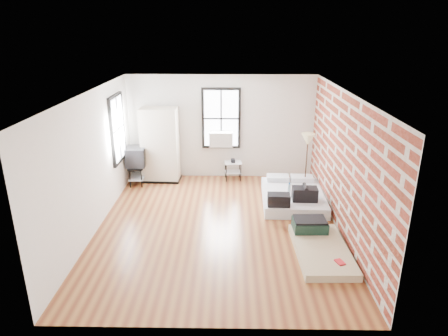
{
  "coord_description": "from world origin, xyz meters",
  "views": [
    {
      "loc": [
        0.26,
        -7.49,
        3.99
      ],
      "look_at": [
        0.12,
        0.3,
        1.2
      ],
      "focal_mm": 32.0,
      "sensor_mm": 36.0,
      "label": 1
    }
  ],
  "objects_px": {
    "mattress_bare": "(319,244)",
    "floor_lamp": "(308,143)",
    "tv_stand": "(136,158)",
    "side_table": "(233,166)",
    "wardrobe": "(160,145)",
    "mattress_main": "(293,196)"
  },
  "relations": [
    {
      "from": "wardrobe",
      "to": "tv_stand",
      "type": "bearing_deg",
      "value": -154.49
    },
    {
      "from": "side_table",
      "to": "floor_lamp",
      "type": "bearing_deg",
      "value": -22.73
    },
    {
      "from": "mattress_main",
      "to": "floor_lamp",
      "type": "distance_m",
      "value": 1.38
    },
    {
      "from": "mattress_main",
      "to": "floor_lamp",
      "type": "xyz_separation_m",
      "value": [
        0.41,
        0.71,
        1.11
      ]
    },
    {
      "from": "mattress_bare",
      "to": "mattress_main",
      "type": "bearing_deg",
      "value": 93.55
    },
    {
      "from": "tv_stand",
      "to": "side_table",
      "type": "bearing_deg",
      "value": 3.7
    },
    {
      "from": "mattress_bare",
      "to": "floor_lamp",
      "type": "xyz_separation_m",
      "value": [
        0.23,
        2.83,
        1.17
      ]
    },
    {
      "from": "mattress_bare",
      "to": "side_table",
      "type": "bearing_deg",
      "value": 112.68
    },
    {
      "from": "mattress_bare",
      "to": "floor_lamp",
      "type": "relative_size",
      "value": 1.2
    },
    {
      "from": "mattress_bare",
      "to": "side_table",
      "type": "height_order",
      "value": "side_table"
    },
    {
      "from": "wardrobe",
      "to": "tv_stand",
      "type": "height_order",
      "value": "wardrobe"
    },
    {
      "from": "wardrobe",
      "to": "side_table",
      "type": "distance_m",
      "value": 2.03
    },
    {
      "from": "mattress_main",
      "to": "side_table",
      "type": "relative_size",
      "value": 3.35
    },
    {
      "from": "mattress_bare",
      "to": "floor_lamp",
      "type": "height_order",
      "value": "floor_lamp"
    },
    {
      "from": "mattress_bare",
      "to": "wardrobe",
      "type": "relative_size",
      "value": 0.91
    },
    {
      "from": "mattress_main",
      "to": "floor_lamp",
      "type": "relative_size",
      "value": 1.31
    },
    {
      "from": "wardrobe",
      "to": "mattress_bare",
      "type": "bearing_deg",
      "value": -41.97
    },
    {
      "from": "mattress_main",
      "to": "mattress_bare",
      "type": "xyz_separation_m",
      "value": [
        0.18,
        -2.13,
        -0.05
      ]
    },
    {
      "from": "floor_lamp",
      "to": "tv_stand",
      "type": "bearing_deg",
      "value": 174.18
    },
    {
      "from": "floor_lamp",
      "to": "wardrobe",
      "type": "bearing_deg",
      "value": 169.54
    },
    {
      "from": "floor_lamp",
      "to": "mattress_main",
      "type": "bearing_deg",
      "value": -119.92
    },
    {
      "from": "mattress_main",
      "to": "wardrobe",
      "type": "height_order",
      "value": "wardrobe"
    }
  ]
}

